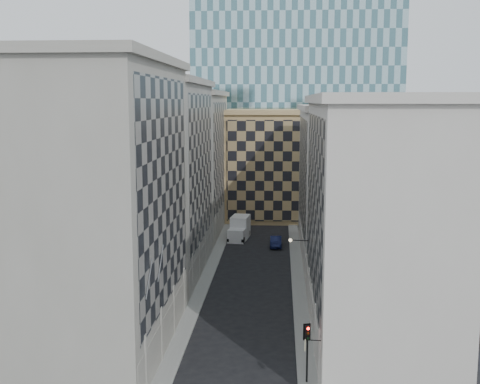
% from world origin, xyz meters
% --- Properties ---
extents(sidewalk_west, '(1.50, 100.00, 0.15)m').
position_xyz_m(sidewalk_west, '(-5.25, 30.00, 0.07)').
color(sidewalk_west, gray).
rests_on(sidewalk_west, ground).
extents(sidewalk_east, '(1.50, 100.00, 0.15)m').
position_xyz_m(sidewalk_east, '(5.25, 30.00, 0.07)').
color(sidewalk_east, gray).
rests_on(sidewalk_east, ground).
extents(bldg_left_a, '(10.80, 22.80, 23.70)m').
position_xyz_m(bldg_left_a, '(-10.88, 11.00, 11.82)').
color(bldg_left_a, gray).
rests_on(bldg_left_a, ground).
extents(bldg_left_b, '(10.80, 22.80, 22.70)m').
position_xyz_m(bldg_left_b, '(-10.88, 33.00, 11.32)').
color(bldg_left_b, gray).
rests_on(bldg_left_b, ground).
extents(bldg_left_c, '(10.80, 22.80, 21.70)m').
position_xyz_m(bldg_left_c, '(-10.88, 55.00, 10.83)').
color(bldg_left_c, gray).
rests_on(bldg_left_c, ground).
extents(bldg_right_a, '(10.80, 26.80, 20.70)m').
position_xyz_m(bldg_right_a, '(10.88, 15.00, 10.32)').
color(bldg_right_a, beige).
rests_on(bldg_right_a, ground).
extents(bldg_right_b, '(10.80, 28.80, 19.70)m').
position_xyz_m(bldg_right_b, '(10.89, 42.00, 9.85)').
color(bldg_right_b, beige).
rests_on(bldg_right_b, ground).
extents(tan_block, '(16.80, 14.80, 18.80)m').
position_xyz_m(tan_block, '(2.00, 67.90, 9.44)').
color(tan_block, tan).
rests_on(tan_block, ground).
extents(church_tower, '(7.20, 7.20, 51.50)m').
position_xyz_m(church_tower, '(0.00, 82.00, 26.95)').
color(church_tower, '#2D2823').
rests_on(church_tower, ground).
extents(flagpoles_left, '(0.10, 6.33, 2.33)m').
position_xyz_m(flagpoles_left, '(-5.90, 6.00, 8.00)').
color(flagpoles_left, gray).
rests_on(flagpoles_left, ground).
extents(bracket_lamp, '(1.98, 0.36, 0.36)m').
position_xyz_m(bracket_lamp, '(4.38, 24.00, 6.20)').
color(bracket_lamp, black).
rests_on(bracket_lamp, ground).
extents(traffic_light, '(0.54, 0.51, 4.33)m').
position_xyz_m(traffic_light, '(5.15, 5.23, 3.25)').
color(traffic_light, black).
rests_on(traffic_light, sidewalk_east).
extents(box_truck, '(3.15, 6.29, 3.31)m').
position_xyz_m(box_truck, '(-2.84, 50.94, 1.44)').
color(box_truck, white).
rests_on(box_truck, ground).
extents(dark_car, '(1.58, 4.53, 1.49)m').
position_xyz_m(dark_car, '(2.59, 46.45, 0.75)').
color(dark_car, '#10163C').
rests_on(dark_car, ground).
extents(shop_sign, '(1.11, 0.62, 0.70)m').
position_xyz_m(shop_sign, '(4.98, 3.15, 3.84)').
color(shop_sign, black).
rests_on(shop_sign, ground).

